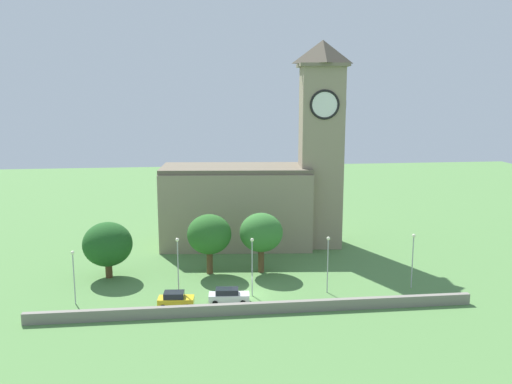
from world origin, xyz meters
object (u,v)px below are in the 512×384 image
Objects in this scene: tree_riverside_west at (209,235)px; streetlamp_east_end at (413,252)px; church at (262,187)px; tree_riverside_east at (108,244)px; streetlamp_central at (252,258)px; tree_churchyard at (261,233)px; streetlamp_west_mid at (178,259)px; streetlamp_east_mid at (328,256)px; car_yellow at (175,299)px; car_white at (229,296)px; streetlamp_west_end at (73,268)px.

streetlamp_east_end is at bearing -18.85° from tree_riverside_west.
church reaches higher than tree_riverside_east.
streetlamp_central is 1.03× the size of streetlamp_east_end.
streetlamp_central is 10.18m from tree_riverside_west.
streetlamp_east_end is 20.03m from tree_churchyard.
streetlamp_east_mid is (18.25, 0.15, -0.26)m from streetlamp_west_mid.
church reaches higher than tree_churchyard.
tree_riverside_east is at bearing -148.91° from church.
tree_riverside_east is (-22.38, -13.49, -4.86)m from church.
car_yellow is 6.21m from car_white.
car_white is 11.98m from tree_riverside_west.
car_white is at bearing -80.49° from tree_riverside_west.
tree_riverside_east reaches higher than streetlamp_central.
car_yellow is at bearing -118.07° from church.
church is 4.55× the size of streetlamp_east_end.
streetlamp_east_mid is 29.09m from tree_riverside_east.
tree_riverside_east is at bearing 179.57° from tree_churchyard.
streetlamp_west_mid is at bearing -119.85° from church.
car_yellow is (-13.25, -24.86, -8.53)m from church.
church is 34.05m from streetlamp_west_end.
church is at bearing 31.09° from tree_riverside_east.
streetlamp_east_end is (11.01, 0.34, -0.05)m from streetlamp_east_mid.
car_yellow is 0.66× the size of streetlamp_west_end.
streetlamp_west_mid is 0.92× the size of tree_churchyard.
streetlamp_west_end is 0.86× the size of tree_riverside_east.
streetlamp_west_mid reaches higher than streetlamp_east_mid.
streetlamp_west_mid is 1.01× the size of tree_riverside_east.
streetlamp_west_end is at bearing -158.89° from tree_churchyard.
streetlamp_east_end reaches higher than car_white.
streetlamp_west_mid is 14.22m from tree_churchyard.
streetlamp_east_end is 0.85× the size of tree_churchyard.
streetlamp_west_end is at bearing 169.02° from car_yellow.
streetlamp_central is (8.89, 0.17, -0.20)m from streetlamp_west_mid.
streetlamp_east_end is at bearing -24.78° from tree_churchyard.
church is 3.91× the size of tree_riverside_west.
car_yellow is 0.59× the size of streetlamp_east_mid.
tree_churchyard is at bearing 21.11° from streetlamp_west_end.
streetlamp_east_end is at bearing 5.44° from car_yellow.
car_white is 23.82m from streetlamp_east_end.
streetlamp_east_mid is 16.82m from tree_riverside_west.
streetlamp_central is at bearing -61.48° from tree_riverside_west.
church reaches higher than streetlamp_west_mid.
church is at bearing 82.36° from tree_churchyard.
streetlamp_west_mid reaches higher than tree_riverside_east.
car_yellow is at bearing -175.18° from car_white.
streetlamp_central reaches higher than streetlamp_east_mid.
streetlamp_east_mid is (30.30, 0.21, 0.38)m from streetlamp_west_end.
car_yellow is 0.59× the size of streetlamp_central.
tree_riverside_west reaches higher than streetlamp_central.
tree_riverside_west is (-4.85, 8.93, 0.66)m from streetlamp_central.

